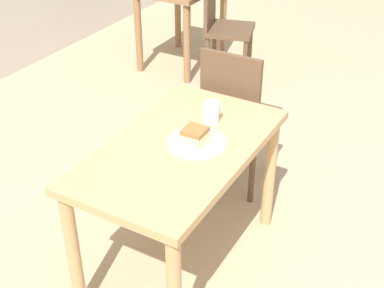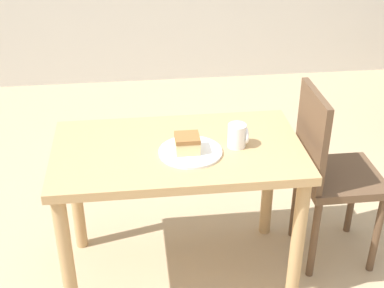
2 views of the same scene
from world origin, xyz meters
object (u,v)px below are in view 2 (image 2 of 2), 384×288
at_px(dining_table_near, 178,169).
at_px(plate, 190,152).
at_px(coffee_mug, 238,136).
at_px(cake_slice, 187,143).
at_px(chair_near_window, 329,170).

relative_size(dining_table_near, plate, 4.01).
distance_m(dining_table_near, coffee_mug, 0.31).
relative_size(plate, coffee_mug, 2.60).
height_order(plate, cake_slice, cake_slice).
height_order(cake_slice, coffee_mug, coffee_mug).
bearing_deg(cake_slice, plate, -5.56).
bearing_deg(cake_slice, chair_near_window, 8.97).
bearing_deg(cake_slice, dining_table_near, 123.08).
distance_m(cake_slice, coffee_mug, 0.23).
bearing_deg(dining_table_near, chair_near_window, 4.28).
bearing_deg(plate, cake_slice, 174.44).
xyz_separation_m(chair_near_window, cake_slice, (-0.69, -0.11, 0.26)).
distance_m(plate, cake_slice, 0.04).
relative_size(chair_near_window, coffee_mug, 8.75).
height_order(chair_near_window, cake_slice, chair_near_window).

